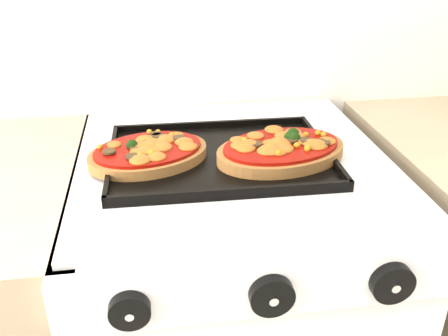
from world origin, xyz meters
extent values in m
cube|color=white|center=(-0.04, 1.70, 0.46)|extent=(0.60, 0.60, 0.91)
cube|color=white|center=(-0.04, 1.39, 0.85)|extent=(0.60, 0.02, 0.09)
cylinder|color=black|center=(-0.23, 1.37, 0.85)|extent=(0.06, 0.02, 0.06)
cylinder|color=black|center=(-0.04, 1.37, 0.85)|extent=(0.06, 0.02, 0.06)
cylinder|color=black|center=(0.14, 1.37, 0.85)|extent=(0.06, 0.02, 0.06)
cube|color=black|center=(-0.07, 1.69, 0.92)|extent=(0.41, 0.31, 0.02)
camera|label=1|loc=(-0.18, 0.85, 1.32)|focal=40.00mm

